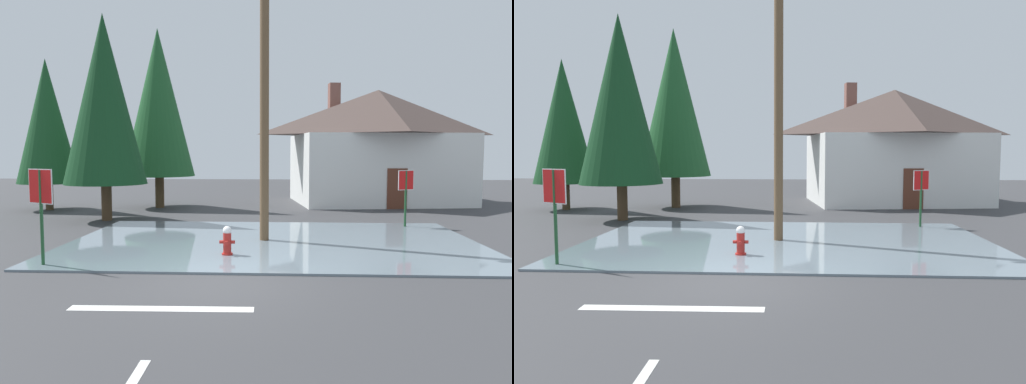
% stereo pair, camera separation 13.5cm
% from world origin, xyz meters
% --- Properties ---
extents(ground_plane, '(80.00, 80.00, 0.10)m').
position_xyz_m(ground_plane, '(0.00, 0.00, -0.05)').
color(ground_plane, '#38383A').
extents(flood_puddle, '(12.38, 8.09, 0.06)m').
position_xyz_m(flood_puddle, '(1.04, 4.59, 0.03)').
color(flood_puddle, slate).
rests_on(flood_puddle, ground).
extents(lane_stop_bar, '(3.32, 0.37, 0.01)m').
position_xyz_m(lane_stop_bar, '(-0.84, -1.90, 0.00)').
color(lane_stop_bar, silver).
rests_on(lane_stop_bar, ground).
extents(stop_sign_near, '(0.76, 0.39, 2.39)m').
position_xyz_m(stop_sign_near, '(-4.49, 1.10, 1.72)').
color(stop_sign_near, '#1E4C28').
rests_on(stop_sign_near, ground).
extents(fire_hydrant, '(0.41, 0.36, 0.83)m').
position_xyz_m(fire_hydrant, '(-0.15, 2.50, 0.41)').
color(fire_hydrant, '#AD231E').
rests_on(fire_hydrant, ground).
extents(utility_pole, '(1.60, 0.28, 9.48)m').
position_xyz_m(utility_pole, '(0.75, 4.74, 4.92)').
color(utility_pole, brown).
rests_on(utility_pole, ground).
extents(stop_sign_far, '(0.64, 0.37, 2.13)m').
position_xyz_m(stop_sign_far, '(5.83, 7.78, 1.51)').
color(stop_sign_far, '#1E4C28').
rests_on(stop_sign_far, ground).
extents(house, '(10.21, 7.85, 6.66)m').
position_xyz_m(house, '(6.53, 16.95, 3.20)').
color(house, silver).
rests_on(house, ground).
extents(pine_tree_tall_left, '(3.55, 3.55, 8.88)m').
position_xyz_m(pine_tree_tall_left, '(-4.86, 13.95, 5.22)').
color(pine_tree_tall_left, '#4C3823').
rests_on(pine_tree_tall_left, ground).
extents(pine_tree_mid_left, '(3.33, 3.33, 8.32)m').
position_xyz_m(pine_tree_mid_left, '(-5.87, 9.23, 4.89)').
color(pine_tree_mid_left, '#4C3823').
rests_on(pine_tree_mid_left, ground).
extents(pine_tree_short_left, '(2.89, 2.89, 7.23)m').
position_xyz_m(pine_tree_short_left, '(-9.95, 12.68, 4.25)').
color(pine_tree_short_left, '#4C3823').
rests_on(pine_tree_short_left, ground).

